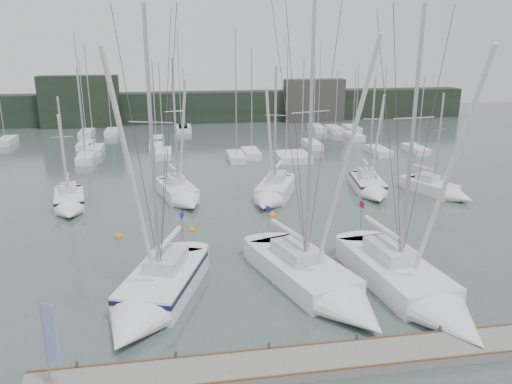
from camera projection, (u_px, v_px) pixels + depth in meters
The scene contains 19 objects.
ground at pixel (292, 306), 25.92m from camera, with size 160.00×160.00×0.00m, color #475753.
dock at pixel (319, 361), 21.15m from camera, with size 24.00×2.00×0.40m, color slate.
far_treeline at pixel (207, 107), 83.69m from camera, with size 90.00×4.00×5.00m, color black.
far_building_left at pixel (80, 102), 78.24m from camera, with size 12.00×3.00×8.00m, color black.
far_building_right at pixel (314, 100), 84.33m from camera, with size 10.00×3.00×7.00m, color #3A3836.
mast_forest at pixel (212, 142), 64.99m from camera, with size 53.07×25.67×14.79m.
sailboat_near_left at pixel (152, 298), 25.41m from camera, with size 6.12×9.97×15.95m.
sailboat_near_center at pixel (325, 288), 26.57m from camera, with size 6.41×11.34×16.57m.
sailboat_near_right at pixel (419, 292), 26.03m from camera, with size 4.65×11.99×16.08m.
sailboat_mid_a at pixel (69, 204), 40.41m from camera, with size 3.42×6.97×9.79m.
sailboat_mid_b at pixel (182, 195), 42.48m from camera, with size 4.28×7.81×12.65m.
sailboat_mid_c at pixel (272, 194), 42.66m from camera, with size 5.40×8.06×11.99m.
sailboat_mid_d at pixel (371, 188), 44.74m from camera, with size 3.57×7.92×11.04m.
sailboat_mid_e at pixel (442, 191), 43.95m from camera, with size 4.64×6.98×9.69m.
buoy_a at pixel (192, 230), 36.27m from camera, with size 0.53×0.53×0.53m, color orange.
buoy_b at pixel (272, 216), 39.25m from camera, with size 0.64×0.64×0.64m, color orange.
buoy_c at pixel (119, 237), 35.05m from camera, with size 0.57×0.57×0.57m, color orange.
dock_banner at pixel (49, 338), 18.56m from camera, with size 0.54×0.25×3.76m.
seagull at pixel (368, 178), 24.24m from camera, with size 1.00×0.47×0.20m.
Camera 1 is at (-5.62, -22.44, 13.24)m, focal length 35.00 mm.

